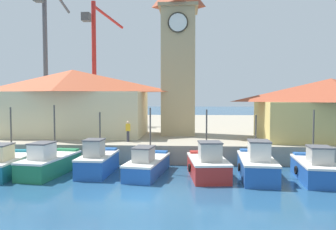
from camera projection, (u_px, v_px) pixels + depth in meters
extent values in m
plane|color=navy|center=(142.00, 199.00, 15.65)|extent=(300.00, 300.00, 0.00)
cube|color=#9E937F|center=(172.00, 128.00, 43.46)|extent=(120.00, 40.00, 1.40)
cube|color=#196B7F|center=(7.00, 167.00, 20.70)|extent=(2.19, 5.04, 0.97)
cube|color=#196B7F|center=(23.00, 151.00, 22.88)|extent=(1.66, 0.69, 0.24)
cube|color=silver|center=(7.00, 158.00, 20.67)|extent=(2.25, 5.10, 0.12)
cube|color=beige|center=(0.00, 153.00, 19.78)|extent=(1.23, 1.54, 0.89)
cylinder|color=#4C4742|center=(11.00, 131.00, 21.19)|extent=(0.10, 0.10, 3.16)
cube|color=#237A4C|center=(50.00, 166.00, 20.74)|extent=(2.49, 5.05, 1.05)
cube|color=#237A4C|center=(67.00, 150.00, 22.83)|extent=(1.64, 0.81, 0.24)
cube|color=silver|center=(50.00, 157.00, 20.71)|extent=(2.55, 5.11, 0.12)
cube|color=silver|center=(42.00, 151.00, 19.85)|extent=(1.29, 1.59, 0.91)
cube|color=#4C4C51|center=(42.00, 143.00, 19.82)|extent=(1.38, 1.68, 0.08)
cylinder|color=#4C4742|center=(55.00, 130.00, 21.21)|extent=(0.10, 0.10, 3.22)
torus|color=black|center=(38.00, 165.00, 21.18)|extent=(0.19, 0.53, 0.52)
cube|color=#2356A8|center=(98.00, 165.00, 20.90)|extent=(1.84, 4.16, 1.13)
cube|color=#2356A8|center=(106.00, 150.00, 22.66)|extent=(1.49, 0.64, 0.24)
cube|color=silver|center=(98.00, 155.00, 20.87)|extent=(1.90, 4.22, 0.12)
cube|color=#B2ADA3|center=(94.00, 148.00, 20.12)|extent=(1.07, 1.26, 0.99)
cube|color=#4C4C51|center=(94.00, 140.00, 20.09)|extent=(1.15, 1.34, 0.08)
cylinder|color=#4C4742|center=(100.00, 133.00, 21.30)|extent=(0.10, 0.10, 2.67)
torus|color=black|center=(85.00, 164.00, 21.19)|extent=(0.13, 0.52, 0.52)
cube|color=#2356A8|center=(148.00, 167.00, 20.61)|extent=(2.48, 5.23, 0.91)
cube|color=#2356A8|center=(157.00, 152.00, 22.78)|extent=(1.55, 0.82, 0.24)
cube|color=silver|center=(148.00, 160.00, 20.58)|extent=(2.55, 5.30, 0.12)
cube|color=#B2ADA3|center=(144.00, 155.00, 19.70)|extent=(1.26, 1.65, 0.81)
cube|color=#4C4C51|center=(144.00, 147.00, 19.68)|extent=(1.35, 1.74, 0.08)
cylinder|color=#4C4742|center=(150.00, 132.00, 21.10)|extent=(0.10, 0.10, 3.18)
torus|color=black|center=(135.00, 166.00, 21.06)|extent=(0.20, 0.53, 0.52)
cube|color=#AD2823|center=(208.00, 168.00, 20.00)|extent=(2.50, 4.47, 1.05)
cube|color=#AD2823|center=(203.00, 153.00, 21.85)|extent=(1.80, 0.78, 0.24)
cube|color=silver|center=(208.00, 159.00, 19.97)|extent=(2.57, 4.53, 0.12)
cube|color=#B2ADA3|center=(210.00, 152.00, 19.19)|extent=(1.36, 1.41, 1.04)
cube|color=#4C4C51|center=(210.00, 142.00, 19.16)|extent=(1.45, 1.49, 0.08)
cylinder|color=#4C4742|center=(207.00, 133.00, 20.41)|extent=(0.10, 0.10, 2.96)
torus|color=black|center=(189.00, 168.00, 20.16)|extent=(0.17, 0.53, 0.52)
cube|color=#2356A8|center=(257.00, 169.00, 19.75)|extent=(2.23, 5.12, 1.15)
cube|color=#2356A8|center=(252.00, 151.00, 21.94)|extent=(1.64, 0.71, 0.24)
cube|color=silver|center=(257.00, 158.00, 19.72)|extent=(2.29, 5.18, 0.12)
cube|color=beige|center=(259.00, 151.00, 18.82)|extent=(1.23, 1.57, 1.07)
cube|color=#4C4C51|center=(259.00, 141.00, 18.79)|extent=(1.32, 1.66, 0.08)
cylinder|color=#4C4742|center=(256.00, 135.00, 20.26)|extent=(0.10, 0.10, 2.53)
torus|color=black|center=(239.00, 167.00, 20.13)|extent=(0.16, 0.53, 0.52)
cube|color=#2356A8|center=(315.00, 172.00, 19.16)|extent=(2.34, 4.64, 1.06)
cube|color=#2356A8|center=(307.00, 155.00, 21.08)|extent=(1.67, 0.76, 0.24)
cube|color=silver|center=(315.00, 162.00, 19.13)|extent=(2.40, 4.71, 0.12)
cube|color=#B2ADA3|center=(320.00, 156.00, 18.33)|extent=(1.27, 1.45, 0.89)
cube|color=#4C4C51|center=(320.00, 147.00, 18.30)|extent=(1.36, 1.54, 0.08)
cylinder|color=#4C4742|center=(313.00, 135.00, 19.60)|extent=(0.10, 0.10, 2.97)
torus|color=black|center=(296.00, 170.00, 19.55)|extent=(0.17, 0.53, 0.52)
cube|color=tan|center=(178.00, 73.00, 30.26)|extent=(3.03, 3.03, 11.41)
cube|color=#9C865F|center=(179.00, 9.00, 29.93)|extent=(3.53, 3.53, 0.30)
cylinder|color=white|center=(178.00, 22.00, 28.45)|extent=(1.67, 0.12, 1.67)
torus|color=#332D23|center=(178.00, 22.00, 28.41)|extent=(1.79, 0.12, 1.79)
cube|color=beige|center=(73.00, 114.00, 29.88)|extent=(12.88, 6.42, 3.95)
pyramid|color=#B25133|center=(73.00, 81.00, 29.71)|extent=(13.28, 6.82, 2.01)
cube|color=tan|center=(330.00, 121.00, 26.41)|extent=(10.99, 5.90, 3.11)
pyramid|color=#A3472D|center=(331.00, 90.00, 26.27)|extent=(11.39, 6.30, 1.87)
cube|color=#353539|center=(47.00, 120.00, 41.41)|extent=(2.00, 2.00, 1.20)
cylinder|color=#4C4C51|center=(45.00, 47.00, 40.91)|extent=(0.56, 0.56, 16.96)
cube|color=maroon|center=(95.00, 120.00, 41.73)|extent=(2.00, 2.00, 1.20)
cylinder|color=red|center=(94.00, 59.00, 41.30)|extent=(0.56, 0.56, 14.26)
cylinder|color=red|center=(109.00, 17.00, 43.66)|extent=(2.87, 5.78, 1.93)
cube|color=#4C4C4C|center=(86.00, 17.00, 39.83)|extent=(1.00, 1.00, 1.00)
cylinder|color=#33333D|center=(128.00, 136.00, 25.51)|extent=(0.22, 0.22, 0.85)
cube|color=gold|center=(128.00, 127.00, 25.47)|extent=(0.34, 0.22, 0.56)
sphere|color=beige|center=(128.00, 122.00, 25.45)|extent=(0.20, 0.20, 0.20)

